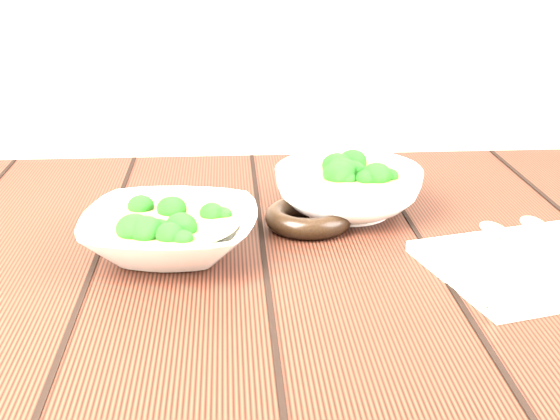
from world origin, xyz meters
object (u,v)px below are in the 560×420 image
(table, at_px, (279,330))
(soup_bowl_front, at_px, (170,231))
(soup_bowl_back, at_px, (348,188))
(trivet, at_px, (309,217))
(napkin, at_px, (540,265))

(table, xyz_separation_m, soup_bowl_front, (-0.13, -0.02, 0.15))
(table, distance_m, soup_bowl_back, 0.21)
(soup_bowl_front, height_order, trivet, soup_bowl_front)
(table, distance_m, soup_bowl_front, 0.20)
(table, relative_size, napkin, 4.99)
(soup_bowl_back, distance_m, trivet, 0.08)
(soup_bowl_front, bearing_deg, napkin, -10.64)
(trivet, bearing_deg, soup_bowl_front, -157.52)
(trivet, xyz_separation_m, napkin, (0.25, -0.15, -0.01))
(table, relative_size, soup_bowl_back, 5.52)
(soup_bowl_front, distance_m, napkin, 0.43)
(trivet, distance_m, napkin, 0.29)
(table, height_order, napkin, napkin)
(soup_bowl_back, relative_size, trivet, 1.89)
(soup_bowl_back, bearing_deg, napkin, -46.83)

